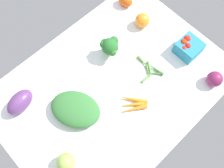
# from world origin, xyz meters

# --- Properties ---
(tablecloth) EXTENTS (1.04, 0.76, 0.02)m
(tablecloth) POSITION_xyz_m (0.00, 0.00, 0.01)
(tablecloth) COLOR white
(tablecloth) RESTS_ON ground
(red_onion_near_basket) EXTENTS (0.07, 0.07, 0.07)m
(red_onion_near_basket) POSITION_xyz_m (-0.35, 0.30, 0.06)
(red_onion_near_basket) COLOR #7C234F
(red_onion_near_basket) RESTS_ON tablecloth
(heirloom_tomato_green) EXTENTS (0.08, 0.08, 0.08)m
(heirloom_tomato_green) POSITION_xyz_m (0.37, 0.12, 0.06)
(heirloom_tomato_green) COLOR #95BC51
(heirloom_tomato_green) RESTS_ON tablecloth
(eggplant) EXTENTS (0.14, 0.10, 0.08)m
(eggplant) POSITION_xyz_m (0.35, -0.21, 0.06)
(eggplant) COLOR #603673
(eggplant) RESTS_ON tablecloth
(heirloom_tomato_orange) EXTENTS (0.07, 0.07, 0.07)m
(heirloom_tomato_orange) POSITION_xyz_m (-0.34, -0.14, 0.06)
(heirloom_tomato_orange) COLOR orange
(heirloom_tomato_orange) RESTS_ON tablecloth
(berry_basket) EXTENTS (0.11, 0.11, 0.08)m
(berry_basket) POSITION_xyz_m (-0.39, 0.12, 0.06)
(berry_basket) COLOR teal
(berry_basket) RESTS_ON tablecloth
(okra_pile) EXTENTS (0.11, 0.15, 0.02)m
(okra_pile) POSITION_xyz_m (-0.18, 0.07, 0.03)
(okra_pile) COLOR #43793D
(okra_pile) RESTS_ON tablecloth
(leafy_greens_clump) EXTENTS (0.24, 0.27, 0.07)m
(leafy_greens_clump) POSITION_xyz_m (0.20, -0.02, 0.05)
(leafy_greens_clump) COLOR #357436
(leafy_greens_clump) RESTS_ON tablecloth
(carrot_bunch) EXTENTS (0.14, 0.14, 0.03)m
(carrot_bunch) POSITION_xyz_m (-0.00, 0.13, 0.03)
(carrot_bunch) COLOR orange
(carrot_bunch) RESTS_ON tablecloth
(roma_tomato) EXTENTS (0.07, 0.09, 0.06)m
(roma_tomato) POSITION_xyz_m (-0.37, -0.29, 0.05)
(roma_tomato) COLOR #D95114
(roma_tomato) RESTS_ON tablecloth
(broccoli_head) EXTENTS (0.09, 0.10, 0.11)m
(broccoli_head) POSITION_xyz_m (-0.11, -0.13, 0.09)
(broccoli_head) COLOR #A5BB85
(broccoli_head) RESTS_ON tablecloth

